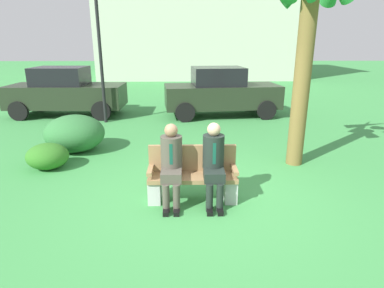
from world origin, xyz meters
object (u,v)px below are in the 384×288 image
street_lamp (100,45)px  building_backdrop (196,11)px  park_bench (192,177)px  palm_tree_tall (309,19)px  shrub_near_bench (75,133)px  parked_car_near (66,92)px  parked_car_far (221,92)px  seated_man_left (171,161)px  seated_man_right (214,160)px  shrub_mid_lawn (48,156)px

street_lamp → building_backdrop: 15.86m
park_bench → palm_tree_tall: (2.23, 1.60, 2.51)m
park_bench → street_lamp: size_ratio=0.36×
street_lamp → building_backdrop: building_backdrop is taller
palm_tree_tall → shrub_near_bench: 5.62m
shrub_near_bench → parked_car_near: size_ratio=0.35×
parked_car_far → street_lamp: street_lamp is taller
seated_man_left → seated_man_right: seated_man_right is taller
parked_car_near → palm_tree_tall: bearing=-36.8°
shrub_mid_lawn → building_backdrop: size_ratio=0.06×
seated_man_left → building_backdrop: building_backdrop is taller
seated_man_right → palm_tree_tall: size_ratio=0.30×
seated_man_left → parked_car_far: bearing=77.3°
park_bench → street_lamp: bearing=116.5°
park_bench → seated_man_left: seated_man_left is taller
seated_man_left → shrub_mid_lawn: 3.07m
shrub_mid_lawn → parked_car_near: size_ratio=0.22×
seated_man_left → shrub_near_bench: 3.60m
seated_man_right → parked_car_near: bearing=124.9°
seated_man_right → street_lamp: street_lamp is taller
shrub_near_bench → building_backdrop: size_ratio=0.10×
building_backdrop → parked_car_far: bearing=-88.3°
palm_tree_tall → shrub_near_bench: (-4.96, 0.95, -2.47)m
palm_tree_tall → building_backdrop: bearing=94.5°
seated_man_right → street_lamp: (-3.03, 5.54, 1.66)m
park_bench → palm_tree_tall: bearing=35.7°
street_lamp → palm_tree_tall: bearing=-37.8°
palm_tree_tall → shrub_near_bench: palm_tree_tall is taller
seated_man_left → palm_tree_tall: size_ratio=0.30×
building_backdrop → parked_car_near: bearing=-109.2°
seated_man_left → seated_man_right: size_ratio=0.99×
seated_man_left → street_lamp: 6.25m
shrub_mid_lawn → palm_tree_tall: bearing=1.9°
park_bench → parked_car_near: parked_car_near is taller
seated_man_left → parked_car_near: bearing=120.9°
palm_tree_tall → seated_man_right: bearing=-137.8°
park_bench → building_backdrop: (0.70, 20.75, 4.23)m
parked_car_far → building_backdrop: size_ratio=0.29×
shrub_mid_lawn → parked_car_near: bearing=104.7°
park_bench → seated_man_right: size_ratio=1.09×
shrub_near_bench → shrub_mid_lawn: (-0.21, -1.12, -0.17)m
palm_tree_tall → parked_car_far: size_ratio=1.07×
seated_man_right → parked_car_near: parked_car_near is taller
seated_man_right → shrub_mid_lawn: size_ratio=1.55×
parked_car_near → shrub_mid_lawn: bearing=-75.3°
parked_car_near → parked_car_far: bearing=-1.7°
shrub_near_bench → park_bench: bearing=-43.0°
seated_man_right → building_backdrop: (0.37, 20.87, 3.89)m
shrub_near_bench → parked_car_near: (-1.53, 3.92, 0.40)m
building_backdrop → seated_man_left: bearing=-92.8°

